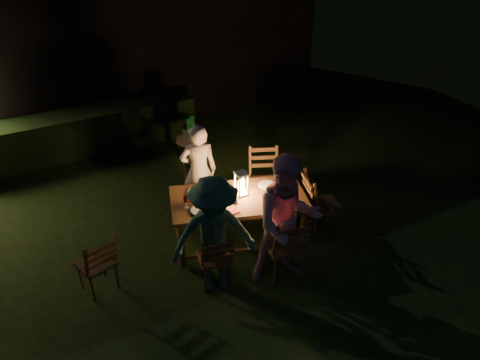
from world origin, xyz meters
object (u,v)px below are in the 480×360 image
person_house_side (199,171)px  side_table (192,143)px  chair_spare (98,273)px  ice_bucket (191,133)px  bottle_table (220,190)px  person_opp_right (287,221)px  dining_table (238,202)px  chair_far_left (201,199)px  chair_near_left (215,266)px  person_opp_left (214,236)px  bottle_bucket_a (189,132)px  chair_near_right (284,255)px  bottle_bucket_b (193,129)px  chair_far_right (264,191)px  chair_end (321,214)px  lantern (241,185)px

person_house_side → side_table: bearing=-90.2°
chair_spare → ice_bucket: size_ratio=3.03×
ice_bucket → bottle_table: bearing=-101.7°
person_opp_right → bottle_table: size_ratio=6.37×
dining_table → chair_far_left: size_ratio=2.23×
chair_near_left → person_opp_right: (0.84, -0.32, 0.62)m
person_opp_left → bottle_bucket_a: 2.77m
dining_table → bottle_bucket_a: (0.12, 2.01, 0.18)m
chair_near_left → ice_bucket: size_ratio=2.97×
bottle_table → chair_near_right: bearing=-64.9°
chair_near_left → bottle_bucket_a: (0.78, 2.61, 0.60)m
side_table → bottle_bucket_b: size_ratio=2.23×
dining_table → chair_far_right: size_ratio=1.98×
chair_spare → person_house_side: (1.80, 0.94, 0.48)m
chair_near_left → chair_end: size_ratio=0.87×
bottle_bucket_a → chair_far_left: bearing=-105.8°
chair_near_right → person_opp_right: size_ratio=0.57×
chair_spare → side_table: (2.16, 2.07, 0.35)m
chair_end → ice_bucket: size_ratio=3.42×
chair_near_right → side_table: 2.93m
chair_spare → bottle_bucket_a: 2.99m
person_house_side → chair_near_left: bearing=90.1°
person_opp_right → chair_far_right: bearing=86.3°
chair_far_right → person_house_side: (-0.94, 0.34, 0.44)m
lantern → bottle_bucket_b: bearing=85.6°
chair_far_left → ice_bucket: 1.35m
person_house_side → chair_near_right: bearing=119.6°
bottle_table → bottle_bucket_b: 2.06m
bottle_bucket_b → chair_near_right: bearing=-90.3°
chair_near_left → lantern: size_ratio=2.54×
chair_end → ice_bucket: chair_end is taller
bottle_table → chair_end: bearing=-17.3°
dining_table → chair_far_left: (-0.20, 0.87, -0.41)m
chair_near_right → chair_spare: (-2.19, 0.84, -0.03)m
chair_far_right → bottle_bucket_b: 1.70m
chair_far_left → bottle_table: 1.01m
bottle_bucket_b → dining_table: bearing=-96.0°
lantern → chair_near_left: bearing=-138.6°
person_opp_left → chair_near_left: bearing=88.2°
dining_table → chair_near_left: (-0.66, -0.60, -0.42)m
chair_far_left → person_house_side: (0.02, 0.05, 0.48)m
chair_far_left → chair_spare: bearing=39.6°
person_opp_right → person_opp_left: 0.90m
person_opp_left → bottle_bucket_b: person_opp_left is taller
chair_end → person_opp_left: person_opp_left is taller
person_house_side → chair_spare: bearing=44.9°
chair_far_right → lantern: size_ratio=2.92×
chair_end → person_house_side: (-1.36, 1.28, 0.44)m
chair_far_right → chair_end: chair_end is taller
chair_far_left → person_opp_left: 1.67m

